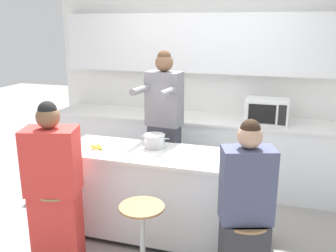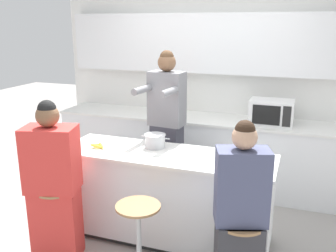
{
  "view_description": "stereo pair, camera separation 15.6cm",
  "coord_description": "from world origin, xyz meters",
  "views": [
    {
      "loc": [
        1.0,
        -3.17,
        2.07
      ],
      "look_at": [
        0.0,
        0.07,
        1.14
      ],
      "focal_mm": 40.0,
      "sensor_mm": 36.0,
      "label": 1
    },
    {
      "loc": [
        1.15,
        -3.12,
        2.07
      ],
      "look_at": [
        0.0,
        0.07,
        1.14
      ],
      "focal_mm": 40.0,
      "sensor_mm": 36.0,
      "label": 2
    }
  ],
  "objects": [
    {
      "name": "kitchen_island",
      "position": [
        0.0,
        0.0,
        0.45
      ],
      "size": [
        2.04,
        0.65,
        0.89
      ],
      "color": "black",
      "rests_on": "ground_plane"
    },
    {
      "name": "potted_plant",
      "position": [
        -0.51,
        1.38,
        1.07
      ],
      "size": [
        0.21,
        0.21,
        0.28
      ],
      "color": "beige",
      "rests_on": "back_counter"
    },
    {
      "name": "person_wrapped_blanket",
      "position": [
        -0.82,
        -0.62,
        0.69
      ],
      "size": [
        0.5,
        0.39,
        1.47
      ],
      "rotation": [
        0.0,
        0.0,
        0.27
      ],
      "color": "red",
      "rests_on": "ground_plane"
    },
    {
      "name": "bar_stool_center",
      "position": [
        0.0,
        -0.64,
        0.36
      ],
      "size": [
        0.38,
        0.38,
        0.66
      ],
      "color": "#997047",
      "rests_on": "ground_plane"
    },
    {
      "name": "coffee_cup_near",
      "position": [
        0.61,
        -0.13,
        0.93
      ],
      "size": [
        0.11,
        0.08,
        0.08
      ],
      "color": "#4C7099",
      "rests_on": "kitchen_island"
    },
    {
      "name": "ground_plane",
      "position": [
        0.0,
        0.0,
        0.0
      ],
      "size": [
        16.0,
        16.0,
        0.0
      ],
      "primitive_type": "plane",
      "color": "gray"
    },
    {
      "name": "microwave",
      "position": [
        0.84,
        1.33,
        1.06
      ],
      "size": [
        0.5,
        0.34,
        0.3
      ],
      "color": "white",
      "rests_on": "back_counter"
    },
    {
      "name": "back_counter",
      "position": [
        0.0,
        1.38,
        0.46
      ],
      "size": [
        3.86,
        0.65,
        0.91
      ],
      "color": "silver",
      "rests_on": "ground_plane"
    },
    {
      "name": "cooking_pot",
      "position": [
        -0.16,
        0.13,
        0.96
      ],
      "size": [
        0.3,
        0.21,
        0.13
      ],
      "color": "#B7BABC",
      "rests_on": "kitchen_island"
    },
    {
      "name": "person_seated_near",
      "position": [
        0.81,
        -0.62,
        0.66
      ],
      "size": [
        0.43,
        0.36,
        1.44
      ],
      "rotation": [
        0.0,
        0.0,
        0.33
      ],
      "color": "#333338",
      "rests_on": "ground_plane"
    },
    {
      "name": "wall_back",
      "position": [
        0.0,
        1.69,
        1.54
      ],
      "size": [
        4.17,
        0.22,
        2.7
      ],
      "color": "silver",
      "rests_on": "ground_plane"
    },
    {
      "name": "bar_stool_leftmost",
      "position": [
        -0.82,
        -0.59,
        0.36
      ],
      "size": [
        0.38,
        0.38,
        0.66
      ],
      "color": "#997047",
      "rests_on": "ground_plane"
    },
    {
      "name": "fruit_bowl",
      "position": [
        0.73,
        0.16,
        0.93
      ],
      "size": [
        0.18,
        0.18,
        0.07
      ],
      "color": "white",
      "rests_on": "kitchen_island"
    },
    {
      "name": "person_cooking",
      "position": [
        -0.22,
        0.62,
        0.9
      ],
      "size": [
        0.43,
        0.58,
        1.8
      ],
      "rotation": [
        0.0,
        0.0,
        -0.1
      ],
      "color": "#383842",
      "rests_on": "ground_plane"
    },
    {
      "name": "banana_bunch",
      "position": [
        -0.68,
        -0.08,
        0.92
      ],
      "size": [
        0.16,
        0.12,
        0.05
      ],
      "color": "yellow",
      "rests_on": "kitchen_island"
    }
  ]
}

